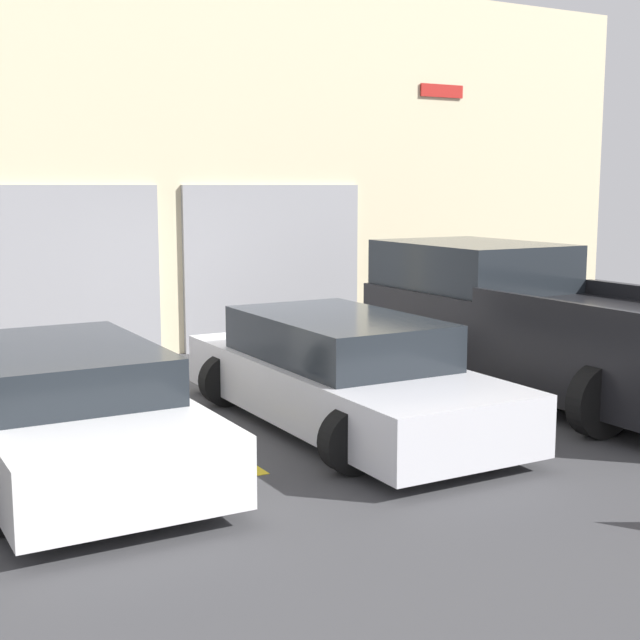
% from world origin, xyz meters
% --- Properties ---
extents(ground_plane, '(28.00, 28.00, 0.00)m').
position_xyz_m(ground_plane, '(0.00, 0.00, 0.00)').
color(ground_plane, '#3D3D3F').
extents(shophouse_building, '(17.67, 0.68, 5.86)m').
position_xyz_m(shophouse_building, '(-0.00, 3.29, 2.90)').
color(shophouse_building, beige).
rests_on(shophouse_building, ground).
extents(pickup_truck, '(2.51, 5.49, 1.82)m').
position_xyz_m(pickup_truck, '(2.96, -1.55, 0.86)').
color(pickup_truck, black).
rests_on(pickup_truck, ground).
extents(sedan_white, '(2.23, 4.44, 1.14)m').
position_xyz_m(sedan_white, '(-2.96, -1.81, 0.55)').
color(sedan_white, white).
rests_on(sedan_white, ground).
extents(sedan_side, '(2.13, 4.67, 1.20)m').
position_xyz_m(sedan_side, '(0.00, -1.80, 0.57)').
color(sedan_side, silver).
rests_on(sedan_side, ground).
extents(parking_stripe_left, '(0.12, 2.20, 0.01)m').
position_xyz_m(parking_stripe_left, '(-1.48, -1.83, 0.00)').
color(parking_stripe_left, gold).
rests_on(parking_stripe_left, ground).
extents(parking_stripe_centre, '(0.12, 2.20, 0.01)m').
position_xyz_m(parking_stripe_centre, '(1.48, -1.83, 0.00)').
color(parking_stripe_centre, gold).
rests_on(parking_stripe_centre, ground).
extents(parking_stripe_right, '(0.12, 2.20, 0.01)m').
position_xyz_m(parking_stripe_right, '(4.44, -1.83, 0.00)').
color(parking_stripe_right, gold).
rests_on(parking_stripe_right, ground).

